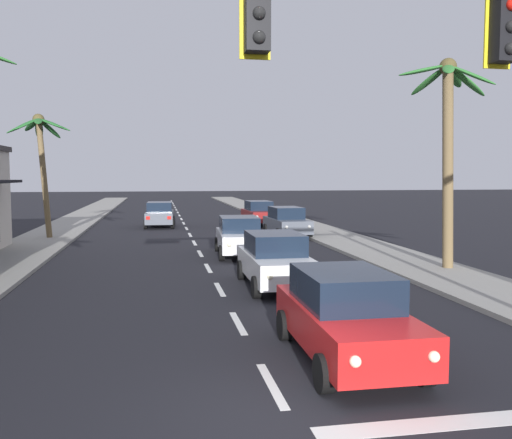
{
  "coord_description": "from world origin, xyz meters",
  "views": [
    {
      "loc": [
        -1.82,
        -7.36,
        3.49
      ],
      "look_at": [
        0.97,
        8.0,
        2.2
      ],
      "focal_mm": 38.05,
      "sensor_mm": 36.0,
      "label": 1
    }
  ],
  "objects_px": {
    "traffic_signal_mast": "(510,74)",
    "palm_right_second": "(448,128)",
    "sedan_third_in_queue": "(275,260)",
    "sedan_oncoming_far": "(160,214)",
    "sedan_parked_mid_kerb": "(259,213)",
    "sedan_lead_at_stop_bar": "(346,315)",
    "sedan_parked_nearest_kerb": "(287,222)",
    "sedan_fifth_in_queue": "(239,236)",
    "palm_left_third": "(41,145)"
  },
  "relations": [
    {
      "from": "sedan_oncoming_far",
      "to": "palm_left_third",
      "type": "distance_m",
      "value": 9.8
    },
    {
      "from": "sedan_parked_mid_kerb",
      "to": "palm_right_second",
      "type": "xyz_separation_m",
      "value": [
        3.26,
        -19.08,
        4.31
      ]
    },
    {
      "from": "sedan_parked_mid_kerb",
      "to": "palm_left_third",
      "type": "relative_size",
      "value": 0.67
    },
    {
      "from": "sedan_parked_nearest_kerb",
      "to": "sedan_parked_mid_kerb",
      "type": "xyz_separation_m",
      "value": [
        -0.22,
        7.3,
        0.0
      ]
    },
    {
      "from": "sedan_parked_nearest_kerb",
      "to": "palm_left_third",
      "type": "relative_size",
      "value": 0.67
    },
    {
      "from": "sedan_fifth_in_queue",
      "to": "sedan_parked_mid_kerb",
      "type": "relative_size",
      "value": 1.0
    },
    {
      "from": "sedan_parked_mid_kerb",
      "to": "palm_left_third",
      "type": "xyz_separation_m",
      "value": [
        -12.97,
        -6.53,
        4.24
      ]
    },
    {
      "from": "sedan_parked_nearest_kerb",
      "to": "palm_right_second",
      "type": "relative_size",
      "value": 0.59
    },
    {
      "from": "sedan_lead_at_stop_bar",
      "to": "sedan_fifth_in_queue",
      "type": "bearing_deg",
      "value": 89.99
    },
    {
      "from": "sedan_fifth_in_queue",
      "to": "palm_left_third",
      "type": "height_order",
      "value": "palm_left_third"
    },
    {
      "from": "sedan_third_in_queue",
      "to": "palm_left_third",
      "type": "height_order",
      "value": "palm_left_third"
    },
    {
      "from": "sedan_third_in_queue",
      "to": "palm_right_second",
      "type": "bearing_deg",
      "value": 13.42
    },
    {
      "from": "palm_left_third",
      "to": "sedan_parked_mid_kerb",
      "type": "bearing_deg",
      "value": 26.72
    },
    {
      "from": "traffic_signal_mast",
      "to": "palm_left_third",
      "type": "relative_size",
      "value": 1.62
    },
    {
      "from": "sedan_parked_mid_kerb",
      "to": "traffic_signal_mast",
      "type": "bearing_deg",
      "value": -93.67
    },
    {
      "from": "traffic_signal_mast",
      "to": "sedan_lead_at_stop_bar",
      "type": "distance_m",
      "value": 4.98
    },
    {
      "from": "sedan_oncoming_far",
      "to": "sedan_third_in_queue",
      "type": "bearing_deg",
      "value": -80.43
    },
    {
      "from": "sedan_fifth_in_queue",
      "to": "sedan_oncoming_far",
      "type": "height_order",
      "value": "same"
    },
    {
      "from": "palm_left_third",
      "to": "palm_right_second",
      "type": "distance_m",
      "value": 20.52
    },
    {
      "from": "traffic_signal_mast",
      "to": "sedan_third_in_queue",
      "type": "distance_m",
      "value": 10.13
    },
    {
      "from": "sedan_fifth_in_queue",
      "to": "sedan_third_in_queue",
      "type": "bearing_deg",
      "value": -88.96
    },
    {
      "from": "traffic_signal_mast",
      "to": "sedan_lead_at_stop_bar",
      "type": "xyz_separation_m",
      "value": [
        -1.56,
        2.4,
        -4.08
      ]
    },
    {
      "from": "sedan_oncoming_far",
      "to": "palm_right_second",
      "type": "relative_size",
      "value": 0.59
    },
    {
      "from": "sedan_oncoming_far",
      "to": "sedan_parked_mid_kerb",
      "type": "distance_m",
      "value": 6.8
    },
    {
      "from": "sedan_third_in_queue",
      "to": "sedan_fifth_in_queue",
      "type": "distance_m",
      "value": 6.76
    },
    {
      "from": "traffic_signal_mast",
      "to": "sedan_oncoming_far",
      "type": "relative_size",
      "value": 2.41
    },
    {
      "from": "traffic_signal_mast",
      "to": "palm_right_second",
      "type": "relative_size",
      "value": 1.43
    },
    {
      "from": "sedan_lead_at_stop_bar",
      "to": "sedan_oncoming_far",
      "type": "xyz_separation_m",
      "value": [
        -3.33,
        27.23,
        0.0
      ]
    },
    {
      "from": "sedan_parked_mid_kerb",
      "to": "sedan_oncoming_far",
      "type": "bearing_deg",
      "value": -178.41
    },
    {
      "from": "traffic_signal_mast",
      "to": "palm_right_second",
      "type": "height_order",
      "value": "palm_right_second"
    },
    {
      "from": "sedan_third_in_queue",
      "to": "sedan_parked_mid_kerb",
      "type": "bearing_deg",
      "value": 80.79
    },
    {
      "from": "sedan_oncoming_far",
      "to": "sedan_parked_mid_kerb",
      "type": "xyz_separation_m",
      "value": [
        6.8,
        0.19,
        0.0
      ]
    },
    {
      "from": "traffic_signal_mast",
      "to": "sedan_parked_mid_kerb",
      "type": "height_order",
      "value": "traffic_signal_mast"
    },
    {
      "from": "sedan_third_in_queue",
      "to": "sedan_parked_nearest_kerb",
      "type": "distance_m",
      "value": 13.83
    },
    {
      "from": "sedan_fifth_in_queue",
      "to": "sedan_parked_mid_kerb",
      "type": "xyz_separation_m",
      "value": [
        3.47,
        13.9,
        0.0
      ]
    },
    {
      "from": "sedan_lead_at_stop_bar",
      "to": "traffic_signal_mast",
      "type": "bearing_deg",
      "value": -56.96
    },
    {
      "from": "traffic_signal_mast",
      "to": "sedan_parked_nearest_kerb",
      "type": "bearing_deg",
      "value": 84.58
    },
    {
      "from": "traffic_signal_mast",
      "to": "sedan_lead_at_stop_bar",
      "type": "height_order",
      "value": "traffic_signal_mast"
    },
    {
      "from": "sedan_lead_at_stop_bar",
      "to": "palm_right_second",
      "type": "height_order",
      "value": "palm_right_second"
    },
    {
      "from": "sedan_lead_at_stop_bar",
      "to": "palm_right_second",
      "type": "relative_size",
      "value": 0.59
    },
    {
      "from": "sedan_third_in_queue",
      "to": "sedan_parked_mid_kerb",
      "type": "distance_m",
      "value": 20.93
    },
    {
      "from": "sedan_oncoming_far",
      "to": "palm_right_second",
      "type": "height_order",
      "value": "palm_right_second"
    },
    {
      "from": "sedan_parked_nearest_kerb",
      "to": "sedan_fifth_in_queue",
      "type": "bearing_deg",
      "value": -119.25
    },
    {
      "from": "sedan_parked_nearest_kerb",
      "to": "traffic_signal_mast",
      "type": "bearing_deg",
      "value": -95.42
    },
    {
      "from": "sedan_parked_nearest_kerb",
      "to": "palm_right_second",
      "type": "bearing_deg",
      "value": -75.53
    },
    {
      "from": "sedan_third_in_queue",
      "to": "palm_left_third",
      "type": "xyz_separation_m",
      "value": [
        -9.62,
        14.13,
        4.24
      ]
    },
    {
      "from": "traffic_signal_mast",
      "to": "palm_left_third",
      "type": "distance_m",
      "value": 25.78
    },
    {
      "from": "sedan_third_in_queue",
      "to": "sedan_parked_mid_kerb",
      "type": "relative_size",
      "value": 0.99
    },
    {
      "from": "sedan_lead_at_stop_bar",
      "to": "sedan_parked_mid_kerb",
      "type": "distance_m",
      "value": 27.64
    },
    {
      "from": "sedan_third_in_queue",
      "to": "traffic_signal_mast",
      "type": "bearing_deg",
      "value": -81.09
    }
  ]
}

